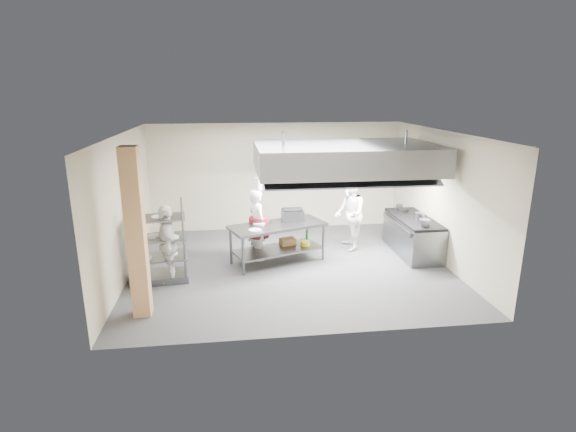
{
  "coord_description": "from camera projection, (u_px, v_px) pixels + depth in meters",
  "views": [
    {
      "loc": [
        -1.25,
        -9.43,
        3.87
      ],
      "look_at": [
        -0.02,
        0.2,
        1.13
      ],
      "focal_mm": 28.0,
      "sensor_mm": 36.0,
      "label": 1
    }
  ],
  "objects": [
    {
      "name": "island_undershelf",
      "position": [
        278.0,
        249.0,
        10.4
      ],
      "size": [
        2.16,
        1.46,
        0.04
      ],
      "primitive_type": "cube",
      "rotation": [
        0.0,
        0.0,
        0.35
      ],
      "color": "slate",
      "rests_on": "island"
    },
    {
      "name": "floor",
      "position": [
        290.0,
        266.0,
        10.2
      ],
      "size": [
        7.0,
        7.0,
        0.0
      ],
      "primitive_type": "plane",
      "color": "#272729",
      "rests_on": "ground"
    },
    {
      "name": "pass_rack",
      "position": [
        158.0,
        242.0,
        9.23
      ],
      "size": [
        1.2,
        0.78,
        1.7
      ],
      "primitive_type": null,
      "rotation": [
        0.0,
        0.0,
        0.11
      ],
      "color": "slate",
      "rests_on": "floor"
    },
    {
      "name": "plate_stack",
      "position": [
        159.0,
        256.0,
        9.31
      ],
      "size": [
        0.28,
        0.28,
        0.05
      ],
      "primitive_type": "cylinder",
      "color": "white",
      "rests_on": "pass_rack"
    },
    {
      "name": "island_worktop",
      "position": [
        277.0,
        226.0,
        10.24
      ],
      "size": [
        2.35,
        1.6,
        0.06
      ],
      "primitive_type": "cube",
      "rotation": [
        0.0,
        0.0,
        0.35
      ],
      "color": "gray",
      "rests_on": "island"
    },
    {
      "name": "chef_head",
      "position": [
        257.0,
        224.0,
        10.46
      ],
      "size": [
        0.6,
        0.72,
        1.69
      ],
      "primitive_type": "imported",
      "rotation": [
        0.0,
        0.0,
        1.95
      ],
      "color": "silver",
      "rests_on": "floor"
    },
    {
      "name": "chef_line",
      "position": [
        349.0,
        214.0,
        11.06
      ],
      "size": [
        0.76,
        0.95,
        1.84
      ],
      "primitive_type": "imported",
      "rotation": [
        0.0,
        0.0,
        -1.65
      ],
      "color": "silver",
      "rests_on": "floor"
    },
    {
      "name": "hood_strip_a",
      "position": [
        306.0,
        172.0,
        10.07
      ],
      "size": [
        1.6,
        0.12,
        0.04
      ],
      "primitive_type": "cube",
      "color": "white",
      "rests_on": "exhaust_hood"
    },
    {
      "name": "cooking_range",
      "position": [
        412.0,
        236.0,
        10.94
      ],
      "size": [
        0.8,
        2.0,
        0.84
      ],
      "primitive_type": "cube",
      "color": "slate",
      "rests_on": "floor"
    },
    {
      "name": "wall_right",
      "position": [
        442.0,
        198.0,
        10.22
      ],
      "size": [
        0.0,
        6.0,
        6.0
      ],
      "primitive_type": "plane",
      "rotation": [
        1.57,
        0.0,
        -1.57
      ],
      "color": "#B7AC91",
      "rests_on": "ground"
    },
    {
      "name": "column",
      "position": [
        136.0,
        234.0,
        7.63
      ],
      "size": [
        0.3,
        0.3,
        3.0
      ],
      "primitive_type": "cube",
      "color": "#E0A872",
      "rests_on": "floor"
    },
    {
      "name": "wall_left",
      "position": [
        124.0,
        207.0,
        9.37
      ],
      "size": [
        0.0,
        6.0,
        6.0
      ],
      "primitive_type": "plane",
      "rotation": [
        1.57,
        0.0,
        1.57
      ],
      "color": "#B7AC91",
      "rests_on": "ground"
    },
    {
      "name": "wicker_basket",
      "position": [
        288.0,
        241.0,
        10.66
      ],
      "size": [
        0.41,
        0.34,
        0.16
      ],
      "primitive_type": "cube",
      "rotation": [
        0.0,
        0.0,
        0.29
      ],
      "color": "brown",
      "rests_on": "island_undershelf"
    },
    {
      "name": "griddle",
      "position": [
        292.0,
        215.0,
        10.55
      ],
      "size": [
        0.51,
        0.41,
        0.24
      ],
      "primitive_type": "cube",
      "rotation": [
        0.0,
        0.0,
        0.03
      ],
      "color": "slate",
      "rests_on": "island_worktop"
    },
    {
      "name": "stockpot",
      "position": [
        419.0,
        216.0,
        10.65
      ],
      "size": [
        0.23,
        0.23,
        0.16
      ],
      "primitive_type": "cylinder",
      "color": "gray",
      "rests_on": "range_top"
    },
    {
      "name": "range_top",
      "position": [
        414.0,
        219.0,
        10.82
      ],
      "size": [
        0.78,
        1.96,
        0.06
      ],
      "primitive_type": "cube",
      "color": "black",
      "rests_on": "cooking_range"
    },
    {
      "name": "wall_back",
      "position": [
        276.0,
        177.0,
        12.66
      ],
      "size": [
        7.0,
        0.0,
        7.0
      ],
      "primitive_type": "plane",
      "rotation": [
        1.57,
        0.0,
        0.0
      ],
      "color": "#B7AC91",
      "rests_on": "ground"
    },
    {
      "name": "chef_plating",
      "position": [
        167.0,
        244.0,
        9.17
      ],
      "size": [
        0.56,
        1.02,
        1.66
      ],
      "primitive_type": "imported",
      "rotation": [
        0.0,
        0.0,
        -1.4
      ],
      "color": "white",
      "rests_on": "floor"
    },
    {
      "name": "ceiling",
      "position": [
        290.0,
        133.0,
        9.39
      ],
      "size": [
        7.0,
        7.0,
        0.0
      ],
      "primitive_type": "plane",
      "rotation": [
        3.14,
        0.0,
        0.0
      ],
      "color": "silver",
      "rests_on": "wall_back"
    },
    {
      "name": "island",
      "position": [
        278.0,
        243.0,
        10.36
      ],
      "size": [
        2.35,
        1.6,
        0.91
      ],
      "primitive_type": null,
      "rotation": [
        0.0,
        0.0,
        0.35
      ],
      "color": "slate",
      "rests_on": "floor"
    },
    {
      "name": "hood_strip_b",
      "position": [
        383.0,
        171.0,
        10.29
      ],
      "size": [
        1.6,
        0.12,
        0.04
      ],
      "primitive_type": "cube",
      "color": "white",
      "rests_on": "exhaust_hood"
    },
    {
      "name": "wall_shelf",
      "position": [
        340.0,
        176.0,
        12.73
      ],
      "size": [
        1.5,
        0.28,
        0.04
      ],
      "primitive_type": "cube",
      "color": "gray",
      "rests_on": "wall_back"
    },
    {
      "name": "exhaust_hood",
      "position": [
        345.0,
        158.0,
        10.09
      ],
      "size": [
        4.0,
        2.5,
        0.6
      ],
      "primitive_type": "cube",
      "color": "gray",
      "rests_on": "ceiling"
    }
  ]
}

